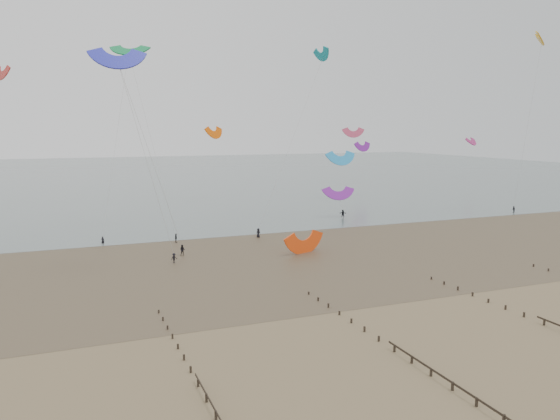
{
  "coord_description": "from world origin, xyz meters",
  "views": [
    {
      "loc": [
        -22.93,
        -45.94,
        19.95
      ],
      "look_at": [
        6.65,
        28.0,
        8.0
      ],
      "focal_mm": 35.0,
      "sensor_mm": 36.0,
      "label": 1
    }
  ],
  "objects": [
    {
      "name": "kitesurfer_lead",
      "position": [
        -17.12,
        50.82,
        0.77
      ],
      "size": [
        0.66,
        0.56,
        1.55
      ],
      "primitive_type": "imported",
      "rotation": [
        0.0,
        0.0,
        2.74
      ],
      "color": "black",
      "rests_on": "ground"
    },
    {
      "name": "groynes",
      "position": [
        4.0,
        -19.05,
        0.47
      ],
      "size": [
        72.16,
        50.16,
        1.0
      ],
      "color": "black",
      "rests_on": "ground"
    },
    {
      "name": "kites_airborne",
      "position": [
        -12.1,
        94.86,
        21.61
      ],
      "size": [
        251.9,
        127.34,
        39.9
      ],
      "color": "#EEA008",
      "rests_on": "ground"
    },
    {
      "name": "sea_and_shore",
      "position": [
        -4.08,
        34.4,
        0.01
      ],
      "size": [
        500.0,
        665.0,
        0.03
      ],
      "color": "#475654",
      "rests_on": "ground"
    },
    {
      "name": "ground",
      "position": [
        0.0,
        0.0,
        0.0
      ],
      "size": [
        500.0,
        500.0,
        0.0
      ],
      "primitive_type": "plane",
      "color": "brown",
      "rests_on": "ground"
    },
    {
      "name": "grounded_kite",
      "position": [
        12.74,
        32.55,
        0.0
      ],
      "size": [
        8.45,
        7.51,
        3.86
      ],
      "primitive_type": null,
      "rotation": [
        1.54,
        0.0,
        0.34
      ],
      "color": "#FF4710",
      "rests_on": "ground"
    },
    {
      "name": "kitesurfers",
      "position": [
        13.59,
        48.59,
        0.84
      ],
      "size": [
        125.51,
        29.05,
        1.76
      ],
      "color": "black",
      "rests_on": "ground"
    }
  ]
}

